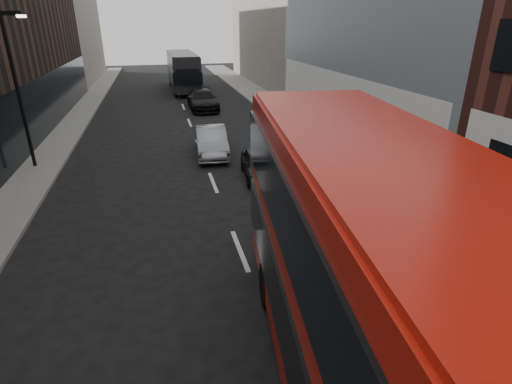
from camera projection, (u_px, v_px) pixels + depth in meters
sidewalk_right at (293, 119)px, 29.50m from camera, size 3.00×80.00×0.15m
sidewalk_left at (68, 132)px, 26.11m from camera, size 2.00×80.00×0.15m
building_left_mid at (7, 17)px, 27.08m from camera, size 5.00×24.00×14.00m
building_left_far at (68, 24)px, 46.92m from camera, size 5.00×20.00×13.00m
street_lamp at (18, 82)px, 18.19m from camera, size 1.06×0.22×7.00m
red_bus at (395, 316)px, 5.72m from camera, size 4.55×12.79×5.07m
grey_bus at (183, 70)px, 41.96m from camera, size 2.81×11.65×3.75m
car_a at (259, 164)px, 18.49m from camera, size 1.85×3.87×1.28m
car_b at (211, 141)px, 21.60m from camera, size 1.91×4.64×1.50m
car_c at (203, 100)px, 32.84m from camera, size 2.30×5.44×1.57m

